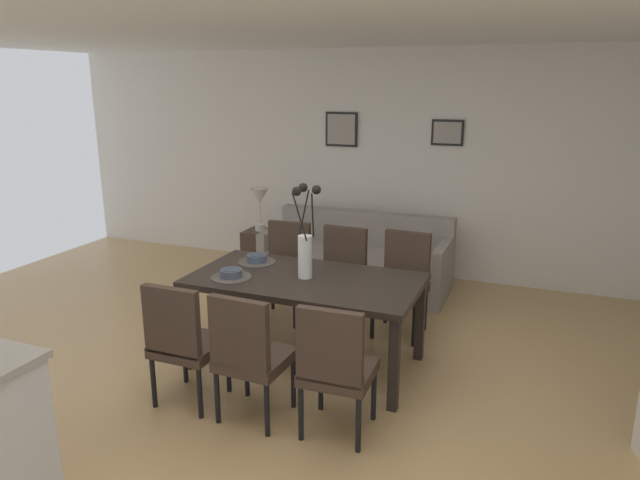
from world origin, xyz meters
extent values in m
plane|color=tan|center=(0.00, 0.00, 0.00)|extent=(9.00, 9.00, 0.00)
cube|color=silver|center=(0.00, 3.25, 1.30)|extent=(9.00, 0.10, 2.60)
cube|color=white|center=(0.00, 0.40, 2.64)|extent=(9.00, 7.20, 0.08)
cube|color=black|center=(-0.19, 0.62, 0.71)|extent=(1.80, 0.96, 0.05)
cube|color=black|center=(0.65, 1.04, 0.34)|extent=(0.07, 0.07, 0.69)
cube|color=black|center=(-1.03, 1.04, 0.34)|extent=(0.07, 0.07, 0.69)
cube|color=black|center=(0.65, 0.20, 0.34)|extent=(0.07, 0.07, 0.69)
cube|color=black|center=(-1.03, 0.20, 0.34)|extent=(0.07, 0.07, 0.69)
cube|color=#3D2D23|center=(-0.74, -0.20, 0.42)|extent=(0.44, 0.44, 0.08)
cube|color=#3D2D23|center=(-0.74, -0.39, 0.68)|extent=(0.42, 0.06, 0.48)
cylinder|color=black|center=(-0.55, -0.01, 0.19)|extent=(0.04, 0.04, 0.38)
cylinder|color=black|center=(-0.93, -0.01, 0.19)|extent=(0.04, 0.04, 0.38)
cylinder|color=black|center=(-0.55, -0.39, 0.19)|extent=(0.04, 0.04, 0.38)
cylinder|color=black|center=(-0.93, -0.39, 0.19)|extent=(0.04, 0.04, 0.38)
cube|color=#3D2D23|center=(-0.76, 1.40, 0.42)|extent=(0.47, 0.47, 0.08)
cube|color=#3D2D23|center=(-0.77, 1.59, 0.68)|extent=(0.42, 0.09, 0.48)
cylinder|color=black|center=(-0.94, 1.20, 0.19)|extent=(0.04, 0.04, 0.38)
cylinder|color=black|center=(-0.56, 1.22, 0.19)|extent=(0.04, 0.04, 0.38)
cylinder|color=black|center=(-0.96, 1.58, 0.19)|extent=(0.04, 0.04, 0.38)
cylinder|color=black|center=(-0.58, 1.60, 0.19)|extent=(0.04, 0.04, 0.38)
cube|color=#3D2D23|center=(-0.21, -0.21, 0.42)|extent=(0.46, 0.46, 0.08)
cube|color=#3D2D23|center=(-0.22, -0.40, 0.68)|extent=(0.42, 0.08, 0.48)
cylinder|color=black|center=(-0.01, -0.03, 0.19)|extent=(0.04, 0.04, 0.38)
cylinder|color=black|center=(-0.39, -0.01, 0.19)|extent=(0.04, 0.04, 0.38)
cylinder|color=black|center=(-0.03, -0.41, 0.19)|extent=(0.04, 0.04, 0.38)
cylinder|color=black|center=(-0.41, -0.39, 0.19)|extent=(0.04, 0.04, 0.38)
cube|color=#3D2D23|center=(-0.21, 1.41, 0.42)|extent=(0.46, 0.46, 0.08)
cube|color=#3D2D23|center=(-0.20, 1.60, 0.68)|extent=(0.42, 0.08, 0.48)
cylinder|color=black|center=(-0.41, 1.23, 0.19)|extent=(0.04, 0.04, 0.38)
cylinder|color=black|center=(-0.03, 1.21, 0.19)|extent=(0.04, 0.04, 0.38)
cylinder|color=black|center=(-0.39, 1.61, 0.19)|extent=(0.04, 0.04, 0.38)
cylinder|color=black|center=(-0.01, 1.59, 0.19)|extent=(0.04, 0.04, 0.38)
cube|color=#3D2D23|center=(0.37, -0.17, 0.42)|extent=(0.46, 0.46, 0.08)
cube|color=#3D2D23|center=(0.38, -0.36, 0.68)|extent=(0.42, 0.08, 0.48)
cylinder|color=black|center=(0.56, 0.03, 0.19)|extent=(0.04, 0.04, 0.38)
cylinder|color=black|center=(0.18, 0.02, 0.19)|extent=(0.04, 0.04, 0.38)
cylinder|color=black|center=(0.57, -0.35, 0.19)|extent=(0.04, 0.04, 0.38)
cylinder|color=black|center=(0.19, -0.36, 0.19)|extent=(0.04, 0.04, 0.38)
cube|color=#3D2D23|center=(0.37, 1.45, 0.42)|extent=(0.46, 0.46, 0.08)
cube|color=#3D2D23|center=(0.38, 1.64, 0.68)|extent=(0.42, 0.08, 0.48)
cylinder|color=black|center=(0.17, 1.27, 0.19)|extent=(0.04, 0.04, 0.38)
cylinder|color=black|center=(0.55, 1.25, 0.19)|extent=(0.04, 0.04, 0.38)
cylinder|color=black|center=(0.19, 1.65, 0.19)|extent=(0.04, 0.04, 0.38)
cylinder|color=black|center=(0.57, 1.63, 0.19)|extent=(0.04, 0.04, 0.38)
cylinder|color=white|center=(-0.19, 0.62, 0.91)|extent=(0.11, 0.11, 0.34)
cylinder|color=black|center=(-0.14, 0.64, 1.24)|extent=(0.05, 0.12, 0.37)
sphere|color=black|center=(-0.11, 0.64, 1.44)|extent=(0.07, 0.07, 0.07)
cylinder|color=black|center=(-0.22, 0.67, 1.24)|extent=(0.08, 0.05, 0.38)
sphere|color=black|center=(-0.24, 0.70, 1.44)|extent=(0.07, 0.07, 0.07)
cylinder|color=black|center=(-0.21, 0.56, 1.24)|extent=(0.15, 0.06, 0.36)
sphere|color=black|center=(-0.22, 0.53, 1.44)|extent=(0.07, 0.07, 0.07)
cylinder|color=#4C4742|center=(-0.73, 0.40, 0.74)|extent=(0.32, 0.32, 0.01)
cylinder|color=#475166|center=(-0.73, 0.40, 0.78)|extent=(0.17, 0.17, 0.06)
cylinder|color=#3C4556|center=(-0.73, 0.40, 0.79)|extent=(0.13, 0.13, 0.04)
cylinder|color=#4C4742|center=(-0.73, 0.83, 0.74)|extent=(0.32, 0.32, 0.01)
cylinder|color=#475166|center=(-0.73, 0.83, 0.78)|extent=(0.17, 0.17, 0.06)
cylinder|color=#3C4556|center=(-0.73, 0.83, 0.79)|extent=(0.13, 0.13, 0.04)
cube|color=gray|center=(-0.38, 2.48, 0.21)|extent=(2.02, 0.84, 0.42)
cube|color=gray|center=(-0.38, 2.82, 0.61)|extent=(2.02, 0.16, 0.38)
cube|color=gray|center=(0.58, 2.48, 0.52)|extent=(0.10, 0.84, 0.20)
cube|color=gray|center=(-1.34, 2.48, 0.52)|extent=(0.10, 0.84, 0.20)
cube|color=#3D2D23|center=(-1.60, 2.57, 0.26)|extent=(0.36, 0.36, 0.52)
cylinder|color=beige|center=(-1.60, 2.57, 0.56)|extent=(0.12, 0.12, 0.08)
cylinder|color=beige|center=(-1.60, 2.57, 0.74)|extent=(0.02, 0.02, 0.30)
cone|color=silver|center=(-1.60, 2.57, 0.94)|extent=(0.22, 0.22, 0.18)
cube|color=black|center=(-0.81, 3.18, 1.68)|extent=(0.39, 0.02, 0.40)
cube|color=#9E9389|center=(-0.81, 3.17, 1.68)|extent=(0.34, 0.01, 0.35)
cube|color=black|center=(0.43, 3.18, 1.68)|extent=(0.35, 0.02, 0.28)
cube|color=#9E9389|center=(0.43, 3.17, 1.68)|extent=(0.30, 0.01, 0.23)
camera|label=1|loc=(1.51, -3.36, 2.23)|focal=32.61mm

